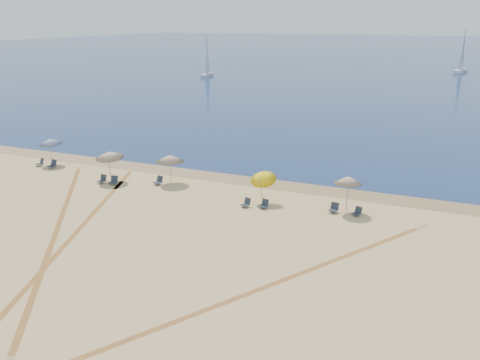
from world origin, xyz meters
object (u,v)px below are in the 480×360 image
(umbrella_4, at_px, (348,180))
(chair_0, at_px, (41,163))
(chair_4, at_px, (159,181))
(sailboat_0, at_px, (462,60))
(umbrella_3, at_px, (263,176))
(chair_8, at_px, (357,212))
(chair_6, at_px, (264,204))
(chair_3, at_px, (114,181))
(umbrella_1, at_px, (109,155))
(chair_1, at_px, (53,164))
(chair_2, at_px, (102,179))
(umbrella_0, at_px, (50,141))
(umbrella_2, at_px, (170,158))
(chair_7, at_px, (334,208))
(sailboat_2, at_px, (207,65))
(chair_5, at_px, (246,203))

(umbrella_4, xyz_separation_m, chair_0, (-28.11, 0.53, -1.98))
(chair_4, distance_m, sailboat_0, 108.82)
(umbrella_3, xyz_separation_m, umbrella_4, (6.03, 0.55, 0.32))
(chair_8, bearing_deg, chair_6, -147.15)
(chair_0, height_order, chair_3, chair_3)
(umbrella_1, relative_size, chair_1, 3.44)
(umbrella_3, distance_m, chair_4, 9.43)
(chair_2, height_order, chair_8, chair_2)
(chair_0, relative_size, sailboat_0, 0.08)
(chair_0, xyz_separation_m, chair_1, (1.48, -0.06, 0.02))
(umbrella_0, bearing_deg, umbrella_2, -2.39)
(chair_6, distance_m, chair_7, 4.88)
(chair_1, xyz_separation_m, sailboat_2, (-21.39, 74.05, 2.35))
(chair_4, xyz_separation_m, chair_7, (14.55, -0.62, -0.00))
(umbrella_0, height_order, chair_7, umbrella_0)
(umbrella_1, bearing_deg, chair_1, 171.33)
(umbrella_0, relative_size, chair_4, 3.24)
(chair_4, bearing_deg, chair_6, 3.06)
(chair_5, relative_size, sailboat_2, 0.09)
(umbrella_1, xyz_separation_m, chair_3, (0.81, -0.75, -1.91))
(chair_0, height_order, chair_2, chair_0)
(umbrella_2, relative_size, chair_0, 2.88)
(umbrella_2, height_order, umbrella_3, umbrella_3)
(chair_6, xyz_separation_m, sailboat_0, (11.67, 108.38, 2.84))
(chair_2, distance_m, sailboat_0, 111.20)
(chair_8, bearing_deg, umbrella_4, 170.95)
(umbrella_3, height_order, chair_6, umbrella_3)
(chair_0, bearing_deg, chair_2, 11.63)
(chair_3, xyz_separation_m, chair_8, (19.50, 0.83, -0.04))
(sailboat_0, bearing_deg, umbrella_1, -91.18)
(chair_2, bearing_deg, chair_3, 4.55)
(chair_1, distance_m, chair_8, 27.52)
(chair_2, xyz_separation_m, sailboat_2, (-28.28, 75.91, 2.38))
(umbrella_0, bearing_deg, chair_4, -6.12)
(umbrella_0, relative_size, umbrella_2, 1.04)
(umbrella_3, height_order, chair_7, umbrella_3)
(chair_1, bearing_deg, chair_3, -7.62)
(umbrella_0, height_order, umbrella_1, umbrella_1)
(chair_1, xyz_separation_m, chair_4, (11.35, -0.41, -0.02))
(chair_4, bearing_deg, chair_0, -168.94)
(chair_2, relative_size, sailboat_2, 0.08)
(umbrella_2, height_order, chair_0, umbrella_2)
(chair_1, bearing_deg, sailboat_2, 111.46)
(sailboat_0, bearing_deg, chair_4, -89.13)
(umbrella_1, xyz_separation_m, chair_2, (-0.29, -0.77, -1.92))
(umbrella_3, height_order, chair_1, umbrella_3)
(umbrella_1, xyz_separation_m, chair_0, (-8.66, 1.15, -1.92))
(umbrella_4, relative_size, sailboat_2, 0.30)
(umbrella_4, relative_size, chair_0, 3.12)
(chair_5, distance_m, sailboat_2, 86.92)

